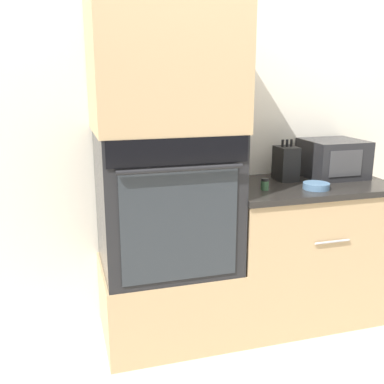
% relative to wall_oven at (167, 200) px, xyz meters
% --- Properties ---
extents(ground_plane, '(12.00, 12.00, 0.00)m').
position_rel_wall_oven_xyz_m(ground_plane, '(0.38, -0.30, -0.84)').
color(ground_plane, beige).
extents(wall_back, '(8.00, 0.05, 2.50)m').
position_rel_wall_oven_xyz_m(wall_back, '(0.38, 0.33, 0.41)').
color(wall_back, silver).
rests_on(wall_back, ground_plane).
extents(oven_cabinet_base, '(0.77, 0.60, 0.45)m').
position_rel_wall_oven_xyz_m(oven_cabinet_base, '(-0.00, 0.00, -0.62)').
color(oven_cabinet_base, tan).
rests_on(oven_cabinet_base, ground_plane).
extents(wall_oven, '(0.74, 0.64, 0.78)m').
position_rel_wall_oven_xyz_m(wall_oven, '(0.00, 0.00, 0.00)').
color(wall_oven, black).
rests_on(wall_oven, oven_cabinet_base).
extents(oven_cabinet_upper, '(0.77, 0.60, 0.70)m').
position_rel_wall_oven_xyz_m(oven_cabinet_upper, '(-0.00, 0.00, 0.74)').
color(oven_cabinet_upper, tan).
rests_on(oven_cabinet_upper, wall_oven).
extents(counter_unit, '(1.03, 0.63, 0.88)m').
position_rel_wall_oven_xyz_m(counter_unit, '(0.89, 0.00, -0.40)').
color(counter_unit, tan).
rests_on(counter_unit, ground_plane).
extents(microwave, '(0.36, 0.35, 0.24)m').
position_rel_wall_oven_xyz_m(microwave, '(1.13, 0.12, 0.16)').
color(microwave, '#232326').
rests_on(microwave, counter_unit).
extents(knife_block, '(0.12, 0.15, 0.26)m').
position_rel_wall_oven_xyz_m(knife_block, '(0.80, 0.11, 0.15)').
color(knife_block, black).
rests_on(knife_block, counter_unit).
extents(bowl, '(0.15, 0.15, 0.04)m').
position_rel_wall_oven_xyz_m(bowl, '(0.86, -0.15, 0.06)').
color(bowl, '#517599').
rests_on(bowl, counter_unit).
extents(condiment_jar_near, '(0.04, 0.04, 0.11)m').
position_rel_wall_oven_xyz_m(condiment_jar_near, '(0.49, 0.17, 0.09)').
color(condiment_jar_near, silver).
rests_on(condiment_jar_near, counter_unit).
extents(condiment_jar_mid, '(0.05, 0.05, 0.09)m').
position_rel_wall_oven_xyz_m(condiment_jar_mid, '(0.48, 0.06, 0.08)').
color(condiment_jar_mid, '#427047').
rests_on(condiment_jar_mid, counter_unit).
extents(condiment_jar_far, '(0.05, 0.05, 0.07)m').
position_rel_wall_oven_xyz_m(condiment_jar_far, '(0.56, -0.09, 0.07)').
color(condiment_jar_far, '#427047').
rests_on(condiment_jar_far, counter_unit).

